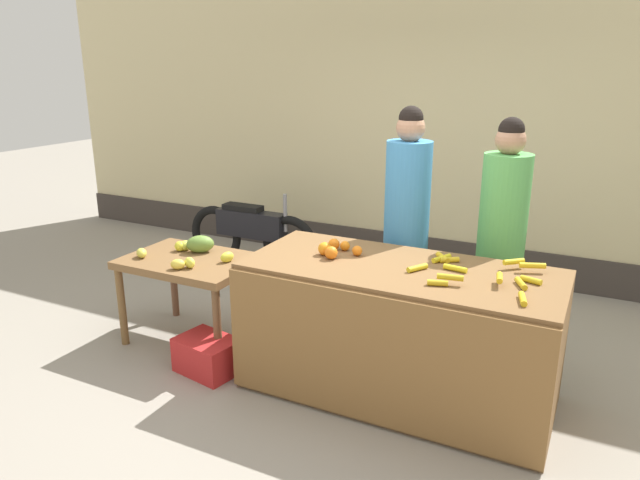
# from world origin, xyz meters

# --- Properties ---
(ground_plane) EXTENTS (24.00, 24.00, 0.00)m
(ground_plane) POSITION_xyz_m (0.00, 0.00, 0.00)
(ground_plane) COLOR gray
(market_wall_back) EXTENTS (9.92, 0.23, 3.33)m
(market_wall_back) POSITION_xyz_m (0.00, 2.61, 1.63)
(market_wall_back) COLOR beige
(market_wall_back) RESTS_ON ground
(fruit_stall_counter) EXTENTS (2.04, 0.91, 0.91)m
(fruit_stall_counter) POSITION_xyz_m (0.47, -0.01, 0.45)
(fruit_stall_counter) COLOR brown
(fruit_stall_counter) RESTS_ON ground
(side_table_wooden) EXTENTS (1.03, 0.72, 0.70)m
(side_table_wooden) POSITION_xyz_m (-1.25, 0.00, 0.61)
(side_table_wooden) COLOR brown
(side_table_wooden) RESTS_ON ground
(banana_bunch_pile) EXTENTS (0.80, 0.67, 0.07)m
(banana_bunch_pile) POSITION_xyz_m (0.94, 0.06, 0.94)
(banana_bunch_pile) COLOR yellow
(banana_bunch_pile) RESTS_ON fruit_stall_counter
(orange_pile) EXTENTS (0.29, 0.29, 0.09)m
(orange_pile) POSITION_xyz_m (-0.03, 0.03, 0.95)
(orange_pile) COLOR orange
(orange_pile) RESTS_ON fruit_stall_counter
(mango_papaya_pile) EXTENTS (0.78, 0.58, 0.14)m
(mango_papaya_pile) POSITION_xyz_m (-1.28, 0.06, 0.76)
(mango_papaya_pile) COLOR yellow
(mango_papaya_pile) RESTS_ON side_table_wooden
(vendor_woman_blue_shirt) EXTENTS (0.34, 0.34, 1.88)m
(vendor_woman_blue_shirt) POSITION_xyz_m (0.27, 0.69, 0.95)
(vendor_woman_blue_shirt) COLOR #33333D
(vendor_woman_blue_shirt) RESTS_ON ground
(vendor_woman_green_shirt) EXTENTS (0.34, 0.34, 1.82)m
(vendor_woman_green_shirt) POSITION_xyz_m (0.96, 0.79, 0.92)
(vendor_woman_green_shirt) COLOR #33333D
(vendor_woman_green_shirt) RESTS_ON ground
(parked_motorcycle) EXTENTS (1.60, 0.18, 0.88)m
(parked_motorcycle) POSITION_xyz_m (-1.78, 1.66, 0.40)
(parked_motorcycle) COLOR black
(parked_motorcycle) RESTS_ON ground
(produce_crate) EXTENTS (0.49, 0.39, 0.26)m
(produce_crate) POSITION_xyz_m (-0.85, -0.37, 0.13)
(produce_crate) COLOR red
(produce_crate) RESTS_ON ground
(produce_sack) EXTENTS (0.43, 0.40, 0.52)m
(produce_sack) POSITION_xyz_m (-0.49, 0.69, 0.26)
(produce_sack) COLOR tan
(produce_sack) RESTS_ON ground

